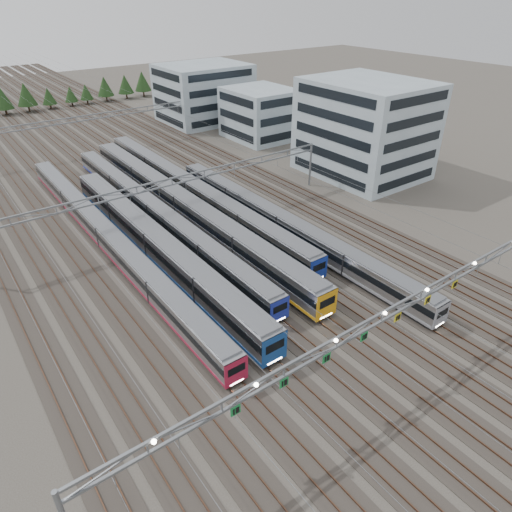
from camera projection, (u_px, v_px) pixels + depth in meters
ground at (371, 377)px, 44.06m from camera, size 400.00×400.00×0.00m
track_bed at (61, 131)px, 112.43m from camera, size 54.00×260.00×5.42m
train_a at (106, 236)px, 64.60m from camera, size 2.60×65.94×3.37m
train_b at (155, 243)px, 62.21m from camera, size 3.05×52.83×3.98m
train_c at (155, 212)px, 71.17m from camera, size 2.62×62.17×3.41m
train_d at (183, 205)px, 72.83m from camera, size 3.06×66.01×3.99m
train_e at (192, 190)px, 78.65m from camera, size 2.82×63.85×3.67m
train_f at (283, 224)px, 67.72m from camera, size 2.58×54.26×3.36m
gantry_near at (382, 320)px, 40.31m from camera, size 56.36×0.61×8.08m
gantry_mid at (173, 187)px, 68.43m from camera, size 56.36×0.36×8.00m
gantry_far at (77, 124)px, 99.54m from camera, size 56.36×0.36×8.00m
depot_bldg_south at (365, 129)px, 87.05m from camera, size 18.00×22.00×17.64m
depot_bldg_mid at (260, 114)px, 109.53m from camera, size 14.00×16.00×11.58m
depot_bldg_north at (204, 93)px, 122.57m from camera, size 22.00×18.00×14.65m
treeline at (46, 95)px, 135.83m from camera, size 106.40×5.60×7.02m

